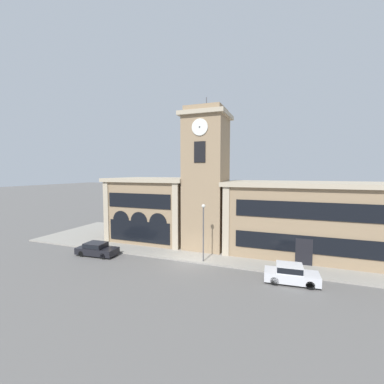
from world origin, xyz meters
The scene contains 8 objects.
ground_plane centered at (0.00, 0.00, 0.00)m, with size 300.00×300.00×0.00m, color #605E5B.
sidewalk_kerb centered at (0.00, 6.33, 0.07)m, with size 44.44×12.67×0.15m.
clock_tower centered at (0.00, 5.17, 8.04)m, with size 5.15×5.15×17.20m.
town_hall_left_wing centered at (-7.58, 6.77, 4.08)m, with size 10.81×8.42×8.10m.
town_hall_right_wing centered at (10.37, 6.78, 3.93)m, with size 16.40×8.42×7.81m.
parked_car_near centered at (-10.10, -1.43, 0.71)m, with size 4.42×2.13×1.37m.
parked_car_mid centered at (9.21, -1.43, 0.78)m, with size 4.25×2.03×1.51m.
street_lamp centered at (1.23, 0.49, 3.86)m, with size 0.36×0.36×5.63m.
Camera 1 is at (8.88, -22.85, 8.88)m, focal length 24.00 mm.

